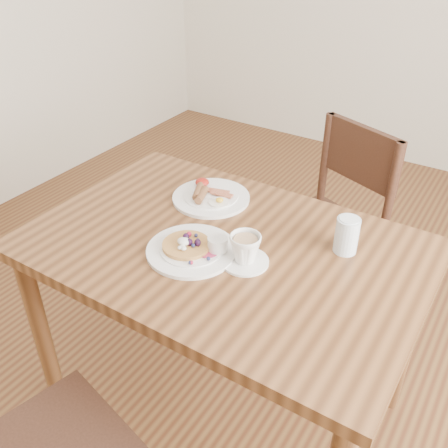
# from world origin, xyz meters

# --- Properties ---
(ground) EXTENTS (5.00, 5.00, 0.00)m
(ground) POSITION_xyz_m (0.00, 0.00, 0.00)
(ground) COLOR #502A16
(ground) RESTS_ON ground
(dining_table) EXTENTS (1.20, 0.80, 0.75)m
(dining_table) POSITION_xyz_m (0.00, 0.00, 0.65)
(dining_table) COLOR brown
(dining_table) RESTS_ON ground
(chair_far) EXTENTS (0.55, 0.55, 0.88)m
(chair_far) POSITION_xyz_m (0.09, 0.69, 0.49)
(chair_far) COLOR #3E2216
(chair_far) RESTS_ON ground
(pancake_plate) EXTENTS (0.27, 0.27, 0.06)m
(pancake_plate) POSITION_xyz_m (-0.05, -0.09, 0.76)
(pancake_plate) COLOR white
(pancake_plate) RESTS_ON dining_table
(breakfast_plate) EXTENTS (0.27, 0.27, 0.04)m
(breakfast_plate) POSITION_xyz_m (-0.19, 0.20, 0.76)
(breakfast_plate) COLOR white
(breakfast_plate) RESTS_ON dining_table
(teacup_saucer) EXTENTS (0.14, 0.14, 0.09)m
(teacup_saucer) POSITION_xyz_m (0.10, -0.05, 0.79)
(teacup_saucer) COLOR white
(teacup_saucer) RESTS_ON dining_table
(water_glass) EXTENTS (0.07, 0.07, 0.11)m
(water_glass) POSITION_xyz_m (0.32, 0.16, 0.81)
(water_glass) COLOR silver
(water_glass) RESTS_ON dining_table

